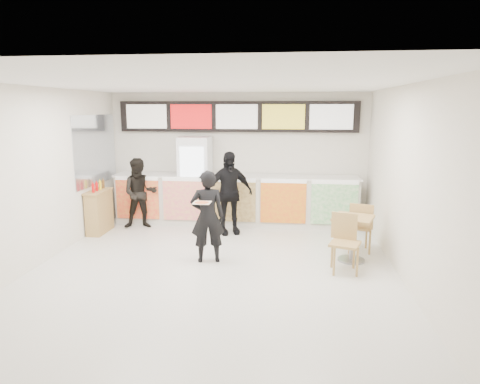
% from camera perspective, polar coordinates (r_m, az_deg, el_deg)
% --- Properties ---
extents(floor, '(7.00, 7.00, 0.00)m').
position_cam_1_polar(floor, '(7.07, -3.80, -10.83)').
color(floor, beige).
rests_on(floor, ground).
extents(ceiling, '(7.00, 7.00, 0.00)m').
position_cam_1_polar(ceiling, '(6.57, -4.14, 14.23)').
color(ceiling, white).
rests_on(ceiling, wall_back).
extents(wall_back, '(6.00, 0.00, 6.00)m').
position_cam_1_polar(wall_back, '(10.09, -0.33, 4.62)').
color(wall_back, silver).
rests_on(wall_back, floor).
extents(wall_left, '(0.00, 7.00, 7.00)m').
position_cam_1_polar(wall_left, '(7.78, -26.24, 1.54)').
color(wall_left, silver).
rests_on(wall_left, floor).
extents(wall_right, '(0.00, 7.00, 7.00)m').
position_cam_1_polar(wall_right, '(6.79, 21.79, 0.65)').
color(wall_right, silver).
rests_on(wall_right, floor).
extents(service_counter, '(5.56, 0.77, 1.14)m').
position_cam_1_polar(service_counter, '(9.84, -0.61, -1.02)').
color(service_counter, silver).
rests_on(service_counter, floor).
extents(menu_board, '(5.50, 0.14, 0.70)m').
position_cam_1_polar(menu_board, '(9.94, -0.40, 10.01)').
color(menu_board, black).
rests_on(menu_board, wall_back).
extents(drinks_fridge, '(0.70, 0.67, 2.00)m').
position_cam_1_polar(drinks_fridge, '(9.93, -5.97, 1.55)').
color(drinks_fridge, white).
rests_on(drinks_fridge, floor).
extents(mirror_panel, '(0.01, 2.00, 1.50)m').
position_cam_1_polar(mirror_panel, '(9.88, -18.66, 5.36)').
color(mirror_panel, '#B2B7BF').
rests_on(mirror_panel, wall_left).
extents(customer_main, '(0.66, 0.52, 1.61)m').
position_cam_1_polar(customer_main, '(7.39, -4.36, -3.29)').
color(customer_main, black).
rests_on(customer_main, floor).
extents(customer_left, '(0.89, 0.78, 1.57)m').
position_cam_1_polar(customer_left, '(9.74, -13.19, -0.17)').
color(customer_left, black).
rests_on(customer_left, floor).
extents(customer_mid, '(1.12, 0.79, 1.76)m').
position_cam_1_polar(customer_mid, '(9.02, -1.55, -0.13)').
color(customer_mid, black).
rests_on(customer_mid, floor).
extents(pizza_slice, '(0.36, 0.36, 0.02)m').
position_cam_1_polar(pizza_slice, '(6.88, -5.11, -1.37)').
color(pizza_slice, beige).
rests_on(pizza_slice, customer_main).
extents(cafe_table, '(0.96, 1.68, 0.95)m').
position_cam_1_polar(cafe_table, '(7.71, 14.78, -4.97)').
color(cafe_table, '#AD864F').
rests_on(cafe_table, floor).
extents(condiment_ledge, '(0.33, 0.82, 1.10)m').
position_cam_1_polar(condiment_ledge, '(9.67, -18.25, -2.43)').
color(condiment_ledge, '#AD864F').
rests_on(condiment_ledge, floor).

